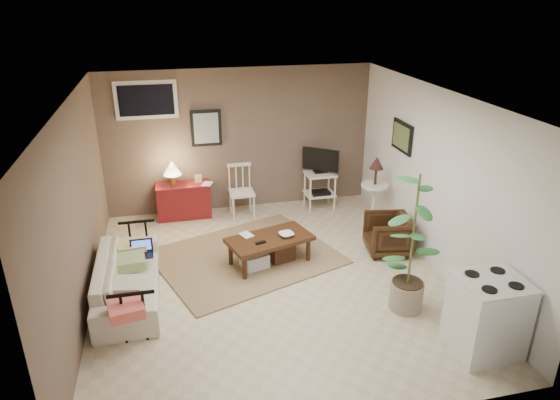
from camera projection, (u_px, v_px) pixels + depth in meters
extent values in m
plane|color=#C1B293|center=(271.00, 279.00, 6.59)|extent=(5.00, 5.00, 0.00)
cube|color=black|center=(206.00, 128.00, 8.14)|extent=(0.50, 0.03, 0.60)
cube|color=black|center=(402.00, 137.00, 7.40)|extent=(0.03, 0.60, 0.45)
cube|color=silver|center=(146.00, 100.00, 7.75)|extent=(0.96, 0.03, 0.60)
cube|color=#816A4B|center=(246.00, 257.00, 7.13)|extent=(2.89, 2.60, 0.02)
cube|color=#3E1F11|center=(270.00, 239.00, 6.83)|extent=(1.26, 0.89, 0.06)
cylinder|color=#3E1F11|center=(245.00, 268.00, 6.51)|extent=(0.06, 0.06, 0.36)
cylinder|color=#3E1F11|center=(308.00, 250.00, 6.96)|extent=(0.06, 0.06, 0.36)
cylinder|color=#3E1F11|center=(231.00, 254.00, 6.86)|extent=(0.06, 0.06, 0.36)
cylinder|color=#3E1F11|center=(292.00, 238.00, 7.31)|extent=(0.06, 0.06, 0.36)
cube|color=black|center=(261.00, 242.00, 6.65)|extent=(0.15, 0.09, 0.02)
cube|color=#462B19|center=(280.00, 252.00, 7.01)|extent=(0.40, 0.37, 0.25)
cube|color=silver|center=(255.00, 260.00, 6.83)|extent=(0.40, 0.37, 0.21)
imported|color=beige|center=(127.00, 271.00, 6.09)|extent=(0.54, 1.84, 0.72)
cube|color=black|center=(142.00, 255.00, 6.34)|extent=(0.28, 0.19, 0.01)
cube|color=black|center=(141.00, 245.00, 6.40)|extent=(0.28, 0.01, 0.18)
cube|color=#3753FB|center=(141.00, 245.00, 6.39)|extent=(0.24, 0.00, 0.14)
cube|color=maroon|center=(184.00, 200.00, 8.31)|extent=(0.87, 0.39, 0.58)
cylinder|color=#AA9341|center=(173.00, 180.00, 8.10)|extent=(0.10, 0.10, 0.19)
cone|color=beige|center=(172.00, 168.00, 8.01)|extent=(0.29, 0.29, 0.23)
cube|color=tan|center=(198.00, 179.00, 8.25)|extent=(0.12, 0.02, 0.15)
cube|color=silver|center=(242.00, 193.00, 8.29)|extent=(0.40, 0.40, 0.04)
cylinder|color=silver|center=(234.00, 210.00, 8.19)|extent=(0.03, 0.03, 0.40)
cylinder|color=silver|center=(254.00, 208.00, 8.26)|extent=(0.03, 0.03, 0.40)
cylinder|color=silver|center=(230.00, 202.00, 8.49)|extent=(0.03, 0.03, 0.40)
cylinder|color=silver|center=(250.00, 200.00, 8.57)|extent=(0.03, 0.03, 0.40)
cube|color=silver|center=(239.00, 165.00, 8.28)|extent=(0.40, 0.04, 0.06)
cube|color=silver|center=(320.00, 174.00, 8.54)|extent=(0.50, 0.41, 0.04)
cube|color=silver|center=(320.00, 194.00, 8.69)|extent=(0.50, 0.41, 0.03)
cylinder|color=silver|center=(310.00, 195.00, 8.46)|extent=(0.03, 0.03, 0.64)
cylinder|color=silver|center=(335.00, 193.00, 8.55)|extent=(0.03, 0.03, 0.64)
cylinder|color=silver|center=(305.00, 188.00, 8.77)|extent=(0.03, 0.03, 0.64)
cylinder|color=silver|center=(329.00, 186.00, 8.86)|extent=(0.03, 0.03, 0.64)
cube|color=black|center=(320.00, 171.00, 8.53)|extent=(0.23, 0.13, 0.03)
cube|color=black|center=(321.00, 160.00, 8.44)|extent=(0.54, 0.42, 0.38)
cube|color=#E1B757|center=(321.00, 160.00, 8.44)|extent=(0.44, 0.33, 0.31)
cube|color=black|center=(320.00, 194.00, 8.64)|extent=(0.32, 0.23, 0.09)
cylinder|color=silver|center=(372.00, 224.00, 8.13)|extent=(0.30, 0.30, 0.03)
cylinder|color=silver|center=(373.00, 205.00, 8.00)|extent=(0.06, 0.06, 0.65)
cylinder|color=silver|center=(375.00, 185.00, 7.87)|extent=(0.43, 0.43, 0.03)
cylinder|color=black|center=(376.00, 176.00, 7.80)|extent=(0.04, 0.04, 0.28)
cone|color=#381A17|center=(377.00, 163.00, 7.72)|extent=(0.22, 0.22, 0.20)
imported|color=black|center=(388.00, 233.00, 7.17)|extent=(0.65, 0.69, 0.62)
cylinder|color=#9D937D|center=(406.00, 295.00, 5.94)|extent=(0.39, 0.39, 0.35)
cylinder|color=#4C602D|center=(414.00, 231.00, 5.61)|extent=(0.03, 0.03, 1.36)
cube|color=silver|center=(486.00, 317.00, 5.15)|extent=(0.65, 0.60, 0.83)
cube|color=silver|center=(493.00, 281.00, 4.99)|extent=(0.67, 0.62, 0.03)
cylinder|color=black|center=(490.00, 290.00, 4.81)|extent=(0.15, 0.15, 0.01)
cylinder|color=black|center=(516.00, 286.00, 4.88)|extent=(0.15, 0.15, 0.01)
cylinder|color=black|center=(472.00, 274.00, 5.08)|extent=(0.15, 0.15, 0.01)
cylinder|color=black|center=(498.00, 270.00, 5.14)|extent=(0.15, 0.15, 0.01)
imported|color=#3E1F11|center=(286.00, 230.00, 6.81)|extent=(0.21, 0.09, 0.20)
imported|color=#3E1F11|center=(242.00, 230.00, 6.80)|extent=(0.14, 0.07, 0.20)
imported|color=#3E1F11|center=(202.00, 178.00, 8.15)|extent=(0.15, 0.07, 0.21)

